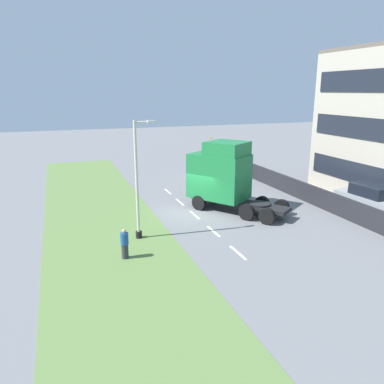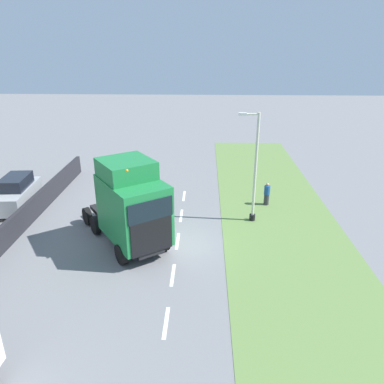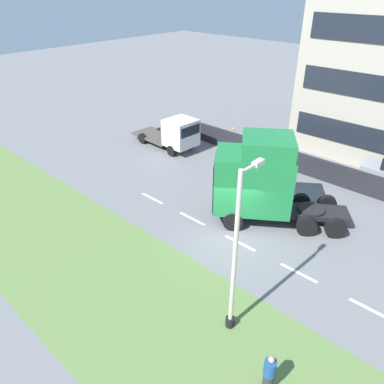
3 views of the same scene
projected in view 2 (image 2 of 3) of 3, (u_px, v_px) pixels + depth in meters
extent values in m
plane|color=slate|center=(177.00, 248.00, 19.86)|extent=(120.00, 120.00, 0.00)
cube|color=#607F42|center=(290.00, 249.00, 19.66)|extent=(7.00, 44.00, 0.01)
cube|color=white|center=(184.00, 196.00, 26.43)|extent=(0.16, 1.80, 0.00)
cube|color=white|center=(181.00, 216.00, 23.47)|extent=(0.16, 1.80, 0.00)
cube|color=white|center=(178.00, 241.00, 20.50)|extent=(0.16, 1.80, 0.00)
cube|color=white|center=(173.00, 275.00, 17.54)|extent=(0.16, 1.80, 0.00)
cube|color=white|center=(166.00, 323.00, 14.58)|extent=(0.16, 1.80, 0.00)
cube|color=#232328|center=(8.00, 233.00, 19.89)|extent=(0.25, 24.00, 1.36)
cube|color=black|center=(123.00, 226.00, 20.71)|extent=(5.16, 6.55, 0.24)
cube|color=#1E7A3D|center=(133.00, 209.00, 18.86)|extent=(4.28, 4.61, 3.07)
cube|color=black|center=(152.00, 237.00, 17.59)|extent=(1.79, 1.28, 1.72)
cube|color=black|center=(151.00, 211.00, 17.08)|extent=(1.90, 1.35, 0.98)
cube|color=#1E7A3D|center=(126.00, 169.00, 18.56)|extent=(3.41, 3.43, 0.90)
sphere|color=orange|center=(127.00, 171.00, 16.66)|extent=(0.14, 0.14, 0.14)
cylinder|color=black|center=(112.00, 213.00, 21.87)|extent=(1.94, 1.94, 0.12)
cylinder|color=black|center=(163.00, 241.00, 19.44)|extent=(0.86, 1.04, 1.04)
cylinder|color=black|center=(121.00, 254.00, 18.27)|extent=(0.86, 1.04, 1.04)
cylinder|color=black|center=(133.00, 215.00, 22.30)|extent=(0.86, 1.04, 1.04)
cylinder|color=black|center=(95.00, 225.00, 21.13)|extent=(0.86, 1.04, 1.04)
cylinder|color=black|center=(124.00, 207.00, 23.39)|extent=(0.86, 1.04, 1.04)
cylinder|color=black|center=(87.00, 216.00, 22.22)|extent=(0.86, 1.04, 1.04)
cube|color=#9EA3A8|center=(18.00, 196.00, 24.27)|extent=(2.05, 4.50, 1.12)
cube|color=black|center=(16.00, 182.00, 24.02)|extent=(1.64, 2.52, 0.75)
cylinder|color=black|center=(23.00, 212.00, 23.18)|extent=(0.25, 0.65, 0.64)
cylinder|color=black|center=(39.00, 195.00, 25.81)|extent=(0.25, 0.65, 0.64)
cylinder|color=black|center=(15.00, 195.00, 25.75)|extent=(0.25, 0.65, 0.64)
cylinder|color=black|center=(252.00, 217.00, 22.79)|extent=(0.35, 0.35, 0.40)
cylinder|color=beige|center=(255.00, 169.00, 21.63)|extent=(0.16, 0.16, 6.57)
cylinder|color=beige|center=(251.00, 114.00, 20.44)|extent=(0.90, 0.11, 0.11)
cube|color=silver|center=(243.00, 114.00, 20.46)|extent=(0.44, 0.20, 0.16)
cylinder|color=#333338|center=(266.00, 199.00, 24.90)|extent=(0.34, 0.34, 0.75)
cylinder|color=#1E4C8C|center=(267.00, 190.00, 24.64)|extent=(0.39, 0.39, 0.59)
sphere|color=tan|center=(268.00, 184.00, 24.49)|extent=(0.20, 0.20, 0.20)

